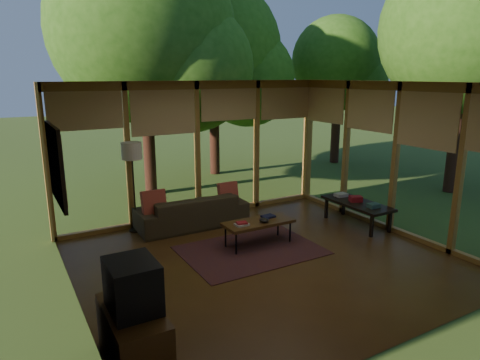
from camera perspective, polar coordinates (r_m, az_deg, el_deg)
floor at (r=6.78m, az=3.43°, el=-10.64°), size 5.50×5.50×0.00m
ceiling at (r=6.17m, az=3.80°, el=12.83°), size 5.50×5.50×0.00m
wall_left at (r=5.39m, az=-21.69°, el=-2.85°), size 0.04×5.00×2.70m
wall_front at (r=4.55m, az=21.25°, el=-5.81°), size 5.50×0.04×2.70m
window_wall_back at (r=8.49m, az=-5.71°, el=3.91°), size 5.50×0.12×2.70m
window_wall_right at (r=8.15m, az=20.01°, el=2.72°), size 0.12×5.00×2.70m
exterior_lawn at (r=17.63m, az=11.06°, el=4.40°), size 40.00×40.00×0.00m
tree_nw at (r=10.34m, az=-12.87°, el=18.87°), size 4.16×4.16×5.86m
tree_ne at (r=12.33m, az=-3.77°, el=16.85°), size 3.83×3.83×5.38m
tree_se at (r=11.42m, az=27.84°, el=17.30°), size 3.80×3.80×5.70m
tree_far at (r=14.12m, az=12.63°, el=15.20°), size 2.73×2.73×4.60m
rug at (r=7.12m, az=1.46°, el=-9.33°), size 2.21×1.56×0.01m
sofa at (r=8.16m, az=-6.44°, el=-4.12°), size 2.09×0.85×0.60m
pillow_left at (r=7.78m, az=-11.43°, el=-2.97°), size 0.43×0.23×0.45m
pillow_right at (r=8.35m, az=-1.62°, el=-1.67°), size 0.39×0.21×0.41m
ct_book_lower at (r=6.98m, az=0.24°, el=-5.96°), size 0.22×0.16×0.03m
ct_book_upper at (r=6.97m, az=0.24°, el=-5.74°), size 0.19×0.16×0.03m
ct_book_side at (r=7.38m, az=3.79°, el=-4.86°), size 0.23×0.18×0.03m
ct_bowl at (r=7.13m, az=3.24°, el=-5.38°), size 0.16×0.16×0.07m
media_cabinet at (r=4.59m, az=-13.98°, el=-19.68°), size 0.50×1.00×0.60m
television at (r=4.32m, az=-14.15°, el=-13.52°), size 0.45×0.55×0.50m
console_book_a at (r=8.16m, az=17.38°, el=-3.27°), size 0.22×0.17×0.08m
console_book_b at (r=8.45m, az=15.17°, el=-2.44°), size 0.27×0.24×0.10m
console_book_c at (r=8.73m, az=13.32°, el=-1.94°), size 0.25×0.19×0.06m
floor_lamp at (r=7.83m, az=-14.22°, el=3.11°), size 0.36×0.36×1.65m
coffee_table at (r=7.21m, az=2.47°, el=-5.74°), size 1.20×0.50×0.43m
side_console at (r=8.44m, az=15.36°, el=-3.15°), size 0.60×1.40×0.46m
wall_painting at (r=6.70m, az=-23.32°, el=1.90°), size 0.06×1.35×1.15m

